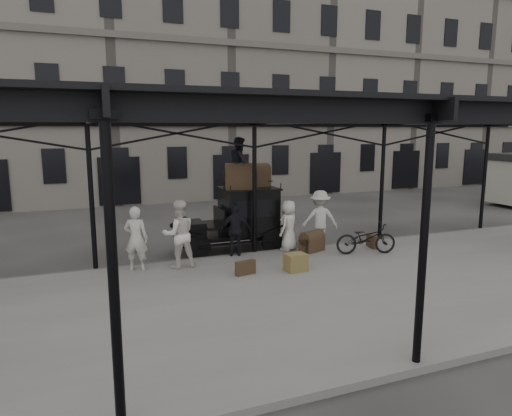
{
  "coord_description": "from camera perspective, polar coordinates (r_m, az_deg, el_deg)",
  "views": [
    {
      "loc": [
        -5.36,
        -11.68,
        4.18
      ],
      "look_at": [
        -0.1,
        1.6,
        1.7
      ],
      "focal_mm": 32.0,
      "sensor_mm": 36.0,
      "label": 1
    }
  ],
  "objects": [
    {
      "name": "ground",
      "position": [
        13.51,
        2.94,
        -8.18
      ],
      "size": [
        120.0,
        120.0,
        0.0
      ],
      "primitive_type": "plane",
      "color": "#383533",
      "rests_on": "ground"
    },
    {
      "name": "platform",
      "position": [
        11.8,
        7.04,
        -10.58
      ],
      "size": [
        28.0,
        8.0,
        0.15
      ],
      "primitive_type": "cube",
      "color": "slate",
      "rests_on": "ground"
    },
    {
      "name": "canopy",
      "position": [
        11.32,
        6.84,
        11.9
      ],
      "size": [
        22.5,
        9.0,
        4.74
      ],
      "color": "black",
      "rests_on": "ground"
    },
    {
      "name": "building_frontage",
      "position": [
        30.29,
        -11.7,
        14.99
      ],
      "size": [
        64.0,
        8.0,
        14.0
      ],
      "primitive_type": "cube",
      "color": "slate",
      "rests_on": "ground"
    },
    {
      "name": "taxi",
      "position": [
        15.84,
        -2.01,
        -0.99
      ],
      "size": [
        3.65,
        1.55,
        2.18
      ],
      "color": "black",
      "rests_on": "ground"
    },
    {
      "name": "porter_left",
      "position": [
        13.52,
        -14.76,
        -3.71
      ],
      "size": [
        0.81,
        0.69,
        1.87
      ],
      "primitive_type": "imported",
      "rotation": [
        0.0,
        0.0,
        2.71
      ],
      "color": "beige",
      "rests_on": "platform"
    },
    {
      "name": "porter_midleft",
      "position": [
        13.52,
        -9.62,
        -3.22
      ],
      "size": [
        0.99,
        0.78,
        2.01
      ],
      "primitive_type": "imported",
      "rotation": [
        0.0,
        0.0,
        3.16
      ],
      "color": "silver",
      "rests_on": "platform"
    },
    {
      "name": "porter_centre",
      "position": [
        15.31,
        4.11,
        -2.19
      ],
      "size": [
        0.98,
        0.93,
        1.69
      ],
      "primitive_type": "imported",
      "rotation": [
        0.0,
        0.0,
        3.79
      ],
      "color": "beige",
      "rests_on": "platform"
    },
    {
      "name": "porter_official",
      "position": [
        14.61,
        -2.58,
        -2.79
      ],
      "size": [
        1.04,
        0.62,
        1.67
      ],
      "primitive_type": "imported",
      "rotation": [
        0.0,
        0.0,
        2.92
      ],
      "color": "black",
      "rests_on": "platform"
    },
    {
      "name": "porter_right",
      "position": [
        15.81,
        7.97,
        -1.36
      ],
      "size": [
        1.42,
        1.04,
        1.97
      ],
      "primitive_type": "imported",
      "rotation": [
        0.0,
        0.0,
        2.87
      ],
      "color": "beige",
      "rests_on": "platform"
    },
    {
      "name": "bicycle",
      "position": [
        15.31,
        13.58,
        -3.7
      ],
      "size": [
        2.08,
        1.19,
        1.03
      ],
      "primitive_type": "imported",
      "rotation": [
        0.0,
        0.0,
        1.3
      ],
      "color": "black",
      "rests_on": "platform"
    },
    {
      "name": "porter_roof",
      "position": [
        15.5,
        -2.04,
        5.66
      ],
      "size": [
        0.86,
        0.99,
        1.74
      ],
      "primitive_type": "imported",
      "rotation": [
        0.0,
        0.0,
        1.31
      ],
      "color": "black",
      "rests_on": "taxi"
    },
    {
      "name": "steamer_trunk_roof_near",
      "position": [
        15.38,
        -2.01,
        3.74
      ],
      "size": [
        1.12,
        0.86,
        0.73
      ],
      "primitive_type": null,
      "rotation": [
        0.0,
        0.0,
        -0.28
      ],
      "color": "#453220",
      "rests_on": "taxi"
    },
    {
      "name": "steamer_trunk_roof_far",
      "position": [
        16.07,
        -0.03,
        3.93
      ],
      "size": [
        1.03,
        0.75,
        0.68
      ],
      "primitive_type": null,
      "rotation": [
        0.0,
        0.0,
        0.21
      ],
      "color": "#453220",
      "rests_on": "taxi"
    },
    {
      "name": "steamer_trunk_platform",
      "position": [
        15.37,
        7.01,
        -4.3
      ],
      "size": [
        0.91,
        0.73,
        0.58
      ],
      "primitive_type": null,
      "rotation": [
        0.0,
        0.0,
        0.35
      ],
      "color": "#453220",
      "rests_on": "platform"
    },
    {
      "name": "wicker_hamper",
      "position": [
        13.24,
        4.99,
        -6.77
      ],
      "size": [
        0.63,
        0.49,
        0.5
      ],
      "primitive_type": "cube",
      "rotation": [
        0.0,
        0.0,
        0.07
      ],
      "color": "olive",
      "rests_on": "platform"
    },
    {
      "name": "suitcase_upright",
      "position": [
        16.22,
        14.28,
        -4.03
      ],
      "size": [
        0.26,
        0.62,
        0.45
      ],
      "primitive_type": "cube",
      "rotation": [
        0.0,
        0.0,
        -0.19
      ],
      "color": "#453220",
      "rests_on": "platform"
    },
    {
      "name": "suitcase_flat",
      "position": [
        12.86,
        -1.34,
        -7.48
      ],
      "size": [
        0.62,
        0.26,
        0.4
      ],
      "primitive_type": "cube",
      "rotation": [
        0.0,
        0.0,
        0.18
      ],
      "color": "#453220",
      "rests_on": "platform"
    }
  ]
}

